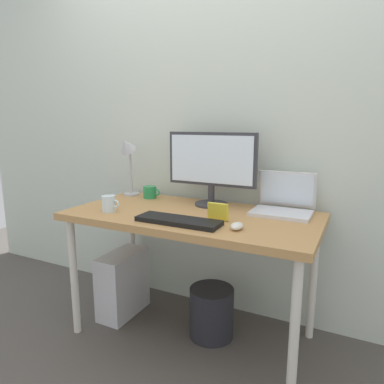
{
  "coord_description": "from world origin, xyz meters",
  "views": [
    {
      "loc": [
        0.84,
        -1.69,
        1.25
      ],
      "look_at": [
        0.0,
        0.0,
        0.87
      ],
      "focal_mm": 32.48,
      "sensor_mm": 36.0,
      "label": 1
    }
  ],
  "objects_px": {
    "laptop": "(284,203)",
    "coffee_mug": "(150,192)",
    "desk_lamp": "(127,154)",
    "mouse": "(237,226)",
    "wastebasket": "(212,312)",
    "computer_tower": "(123,283)",
    "monitor": "(211,164)",
    "photo_frame": "(218,212)",
    "keyboard": "(178,221)",
    "desk": "(192,224)",
    "glass_cup": "(109,204)"
  },
  "relations": [
    {
      "from": "computer_tower",
      "to": "desk",
      "type": "bearing_deg",
      "value": -1.23
    },
    {
      "from": "laptop",
      "to": "computer_tower",
      "type": "xyz_separation_m",
      "value": [
        -0.97,
        -0.22,
        -0.6
      ]
    },
    {
      "from": "laptop",
      "to": "computer_tower",
      "type": "relative_size",
      "value": 0.76
    },
    {
      "from": "coffee_mug",
      "to": "photo_frame",
      "type": "relative_size",
      "value": 1.11
    },
    {
      "from": "mouse",
      "to": "wastebasket",
      "type": "distance_m",
      "value": 0.69
    },
    {
      "from": "coffee_mug",
      "to": "computer_tower",
      "type": "xyz_separation_m",
      "value": [
        -0.09,
        -0.21,
        -0.59
      ]
    },
    {
      "from": "desk_lamp",
      "to": "keyboard",
      "type": "xyz_separation_m",
      "value": [
        0.62,
        -0.43,
        -0.28
      ]
    },
    {
      "from": "mouse",
      "to": "wastebasket",
      "type": "bearing_deg",
      "value": 134.56
    },
    {
      "from": "laptop",
      "to": "computer_tower",
      "type": "height_order",
      "value": "laptop"
    },
    {
      "from": "monitor",
      "to": "coffee_mug",
      "type": "xyz_separation_m",
      "value": [
        -0.45,
        0.01,
        -0.21
      ]
    },
    {
      "from": "coffee_mug",
      "to": "computer_tower",
      "type": "distance_m",
      "value": 0.63
    },
    {
      "from": "wastebasket",
      "to": "desk_lamp",
      "type": "bearing_deg",
      "value": 165.96
    },
    {
      "from": "wastebasket",
      "to": "desk",
      "type": "bearing_deg",
      "value": -159.68
    },
    {
      "from": "glass_cup",
      "to": "computer_tower",
      "type": "relative_size",
      "value": 0.27
    },
    {
      "from": "keyboard",
      "to": "wastebasket",
      "type": "height_order",
      "value": "keyboard"
    },
    {
      "from": "desk",
      "to": "keyboard",
      "type": "distance_m",
      "value": 0.22
    },
    {
      "from": "photo_frame",
      "to": "monitor",
      "type": "bearing_deg",
      "value": 119.49
    },
    {
      "from": "coffee_mug",
      "to": "wastebasket",
      "type": "xyz_separation_m",
      "value": [
        0.53,
        -0.18,
        -0.65
      ]
    },
    {
      "from": "keyboard",
      "to": "mouse",
      "type": "bearing_deg",
      "value": 5.27
    },
    {
      "from": "mouse",
      "to": "computer_tower",
      "type": "relative_size",
      "value": 0.21
    },
    {
      "from": "monitor",
      "to": "wastebasket",
      "type": "distance_m",
      "value": 0.88
    },
    {
      "from": "monitor",
      "to": "mouse",
      "type": "relative_size",
      "value": 6.21
    },
    {
      "from": "laptop",
      "to": "mouse",
      "type": "height_order",
      "value": "laptop"
    },
    {
      "from": "coffee_mug",
      "to": "desk",
      "type": "bearing_deg",
      "value": -27.7
    },
    {
      "from": "laptop",
      "to": "glass_cup",
      "type": "bearing_deg",
      "value": -154.95
    },
    {
      "from": "glass_cup",
      "to": "keyboard",
      "type": "bearing_deg",
      "value": -3.15
    },
    {
      "from": "keyboard",
      "to": "photo_frame",
      "type": "xyz_separation_m",
      "value": [
        0.16,
        0.13,
        0.04
      ]
    },
    {
      "from": "keyboard",
      "to": "wastebasket",
      "type": "bearing_deg",
      "value": 71.83
    },
    {
      "from": "laptop",
      "to": "photo_frame",
      "type": "height_order",
      "value": "laptop"
    },
    {
      "from": "keyboard",
      "to": "photo_frame",
      "type": "height_order",
      "value": "photo_frame"
    },
    {
      "from": "mouse",
      "to": "wastebasket",
      "type": "xyz_separation_m",
      "value": [
        -0.22,
        0.22,
        -0.62
      ]
    },
    {
      "from": "desk_lamp",
      "to": "photo_frame",
      "type": "relative_size",
      "value": 3.74
    },
    {
      "from": "desk",
      "to": "desk_lamp",
      "type": "distance_m",
      "value": 0.73
    },
    {
      "from": "monitor",
      "to": "desk_lamp",
      "type": "distance_m",
      "value": 0.62
    },
    {
      "from": "computer_tower",
      "to": "desk_lamp",
      "type": "bearing_deg",
      "value": 111.24
    },
    {
      "from": "coffee_mug",
      "to": "keyboard",
      "type": "bearing_deg",
      "value": -43.66
    },
    {
      "from": "desk_lamp",
      "to": "desk",
      "type": "bearing_deg",
      "value": -19.98
    },
    {
      "from": "coffee_mug",
      "to": "desk_lamp",
      "type": "bearing_deg",
      "value": -177.89
    },
    {
      "from": "keyboard",
      "to": "computer_tower",
      "type": "bearing_deg",
      "value": 158.0
    },
    {
      "from": "monitor",
      "to": "laptop",
      "type": "relative_size",
      "value": 1.75
    },
    {
      "from": "desk_lamp",
      "to": "wastebasket",
      "type": "height_order",
      "value": "desk_lamp"
    },
    {
      "from": "desk_lamp",
      "to": "keyboard",
      "type": "height_order",
      "value": "desk_lamp"
    },
    {
      "from": "photo_frame",
      "to": "desk",
      "type": "bearing_deg",
      "value": 157.62
    },
    {
      "from": "laptop",
      "to": "desk",
      "type": "bearing_deg",
      "value": -152.91
    },
    {
      "from": "desk_lamp",
      "to": "computer_tower",
      "type": "distance_m",
      "value": 0.86
    },
    {
      "from": "desk_lamp",
      "to": "wastebasket",
      "type": "distance_m",
      "value": 1.15
    },
    {
      "from": "computer_tower",
      "to": "keyboard",
      "type": "bearing_deg",
      "value": -22.0
    },
    {
      "from": "laptop",
      "to": "coffee_mug",
      "type": "bearing_deg",
      "value": -179.33
    },
    {
      "from": "desk_lamp",
      "to": "computer_tower",
      "type": "height_order",
      "value": "desk_lamp"
    },
    {
      "from": "monitor",
      "to": "computer_tower",
      "type": "distance_m",
      "value": 0.99
    }
  ]
}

